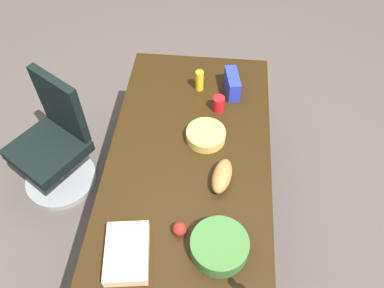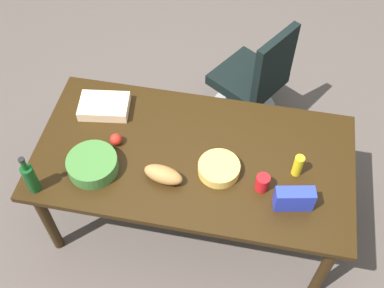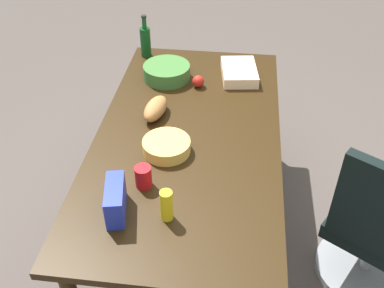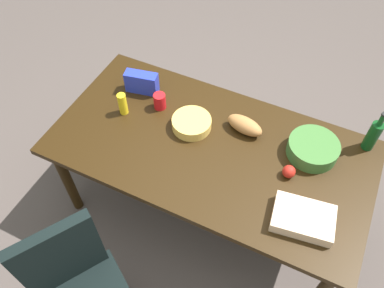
{
  "view_description": "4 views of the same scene",
  "coord_description": "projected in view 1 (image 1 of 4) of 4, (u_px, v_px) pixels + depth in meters",
  "views": [
    {
      "loc": [
        -1.42,
        -0.15,
        2.71
      ],
      "look_at": [
        0.1,
        -0.01,
        0.78
      ],
      "focal_mm": 36.81,
      "sensor_mm": 36.0,
      "label": 1
    },
    {
      "loc": [
        0.32,
        -1.68,
        3.13
      ],
      "look_at": [
        -0.02,
        0.06,
        0.79
      ],
      "focal_mm": 44.47,
      "sensor_mm": 36.0,
      "label": 2
    },
    {
      "loc": [
        1.94,
        0.26,
        2.25
      ],
      "look_at": [
        0.13,
        0.04,
        0.79
      ],
      "focal_mm": 41.59,
      "sensor_mm": 36.0,
      "label": 3
    },
    {
      "loc": [
        -0.53,
        1.37,
        2.65
      ],
      "look_at": [
        0.08,
        0.1,
        0.85
      ],
      "focal_mm": 36.59,
      "sensor_mm": 36.0,
      "label": 4
    }
  ],
  "objects": [
    {
      "name": "ground_plane",
      "position": [
        189.0,
        217.0,
        3.01
      ],
      "size": [
        10.0,
        10.0,
        0.0
      ],
      "primitive_type": "plane",
      "color": "#4E443F"
    },
    {
      "name": "conference_table",
      "position": [
        189.0,
        166.0,
        2.48
      ],
      "size": [
        1.96,
        1.01,
        0.76
      ],
      "color": "black",
      "rests_on": "ground"
    },
    {
      "name": "office_chair",
      "position": [
        56.0,
        149.0,
        2.97
      ],
      "size": [
        0.66,
        0.66,
        0.96
      ],
      "color": "gray",
      "rests_on": "ground"
    },
    {
      "name": "mustard_bottle",
      "position": [
        200.0,
        81.0,
        2.75
      ],
      "size": [
        0.06,
        0.06,
        0.16
      ],
      "primitive_type": "cylinder",
      "rotation": [
        0.0,
        0.0,
        -0.06
      ],
      "color": "yellow",
      "rests_on": "conference_table"
    },
    {
      "name": "chip_bowl",
      "position": [
        206.0,
        135.0,
        2.5
      ],
      "size": [
        0.3,
        0.3,
        0.07
      ],
      "primitive_type": "cylinder",
      "rotation": [
        0.0,
        0.0,
        -0.22
      ],
      "color": "#E0B34F",
      "rests_on": "conference_table"
    },
    {
      "name": "apple_red",
      "position": [
        180.0,
        229.0,
        2.09
      ],
      "size": [
        0.09,
        0.09,
        0.08
      ],
      "primitive_type": "sphere",
      "rotation": [
        0.0,
        0.0,
        -0.13
      ],
      "color": "#AD1F15",
      "rests_on": "conference_table"
    },
    {
      "name": "sheet_cake",
      "position": [
        127.0,
        253.0,
        2.01
      ],
      "size": [
        0.35,
        0.26,
        0.07
      ],
      "primitive_type": "cube",
      "rotation": [
        0.0,
        0.0,
        0.14
      ],
      "color": "beige",
      "rests_on": "conference_table"
    },
    {
      "name": "bread_loaf",
      "position": [
        222.0,
        176.0,
        2.28
      ],
      "size": [
        0.26,
        0.15,
        0.1
      ],
      "primitive_type": "ellipsoid",
      "rotation": [
        0.0,
        0.0,
        -0.18
      ],
      "color": "#A26B39",
      "rests_on": "conference_table"
    },
    {
      "name": "red_solo_cup",
      "position": [
        219.0,
        104.0,
        2.64
      ],
      "size": [
        0.09,
        0.09,
        0.11
      ],
      "primitive_type": "cylinder",
      "rotation": [
        0.0,
        0.0,
        0.17
      ],
      "color": "red",
      "rests_on": "conference_table"
    },
    {
      "name": "chip_bag_blue",
      "position": [
        232.0,
        84.0,
        2.73
      ],
      "size": [
        0.23,
        0.12,
        0.15
      ],
      "primitive_type": "cube",
      "rotation": [
        0.0,
        0.0,
        0.2
      ],
      "color": "#2434B8",
      "rests_on": "conference_table"
    },
    {
      "name": "salad_bowl",
      "position": [
        219.0,
        246.0,
        2.02
      ],
      "size": [
        0.34,
        0.34,
        0.09
      ],
      "primitive_type": "cylinder",
      "rotation": [
        0.0,
        0.0,
        0.13
      ],
      "color": "#39692E",
      "rests_on": "conference_table"
    }
  ]
}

